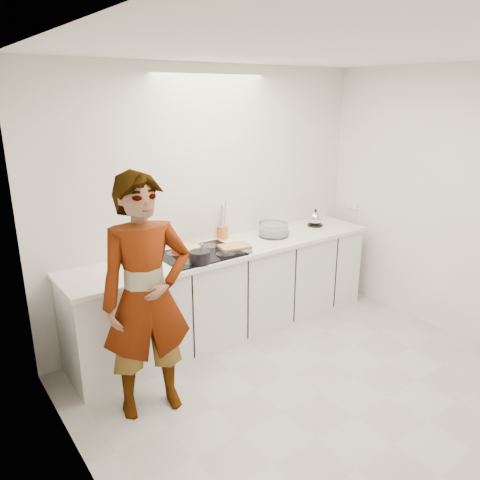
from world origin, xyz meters
TOP-DOWN VIEW (x-y plane):
  - floor at (0.00, 0.00)m, footprint 3.60×3.20m
  - ceiling at (0.00, 0.00)m, footprint 3.60×3.20m
  - wall_back at (0.00, 1.60)m, footprint 3.60×0.00m
  - wall_left at (-1.80, 0.00)m, footprint 0.00×3.20m
  - wall_right at (1.80, 0.02)m, footprint 0.02×3.20m
  - base_cabinets at (0.00, 1.28)m, footprint 3.20×0.58m
  - countertop at (0.00, 1.28)m, footprint 3.24×0.64m
  - hob at (-0.35, 1.26)m, footprint 0.72×0.54m
  - tart_dish at (-0.42, 1.39)m, footprint 0.36×0.36m
  - saucepan at (-0.48, 1.06)m, footprint 0.21×0.21m
  - baking_dish at (-0.07, 1.12)m, footprint 0.33×0.27m
  - mixing_bowl at (0.57, 1.31)m, footprint 0.35×0.35m
  - tea_towel at (0.62, 1.31)m, footprint 0.27×0.23m
  - kettle at (1.20, 1.34)m, footprint 0.23×0.23m
  - utensil_crock at (0.10, 1.55)m, footprint 0.12×0.12m
  - cook at (-1.17, 0.66)m, footprint 0.74×0.55m

SIDE VIEW (x-z plane):
  - floor at x=0.00m, z-range 0.00..0.00m
  - base_cabinets at x=0.00m, z-range 0.00..0.87m
  - countertop at x=0.00m, z-range 0.87..0.91m
  - hob at x=-0.35m, z-range 0.91..0.92m
  - cook at x=-1.17m, z-range 0.00..1.84m
  - tea_towel at x=0.62m, z-range 0.91..0.95m
  - tart_dish at x=-0.42m, z-range 0.93..0.97m
  - baking_dish at x=-0.07m, z-range 0.93..0.98m
  - saucepan at x=-0.48m, z-range 0.89..1.06m
  - utensil_crock at x=0.10m, z-range 0.91..1.04m
  - mixing_bowl at x=0.57m, z-range 0.90..1.05m
  - kettle at x=1.20m, z-range 0.89..1.09m
  - wall_right at x=1.80m, z-range 0.00..2.60m
  - wall_back at x=0.00m, z-range 0.00..2.60m
  - wall_left at x=-1.80m, z-range 0.00..2.60m
  - ceiling at x=0.00m, z-range 2.60..2.60m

